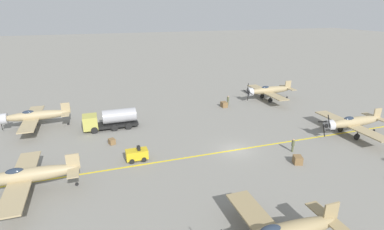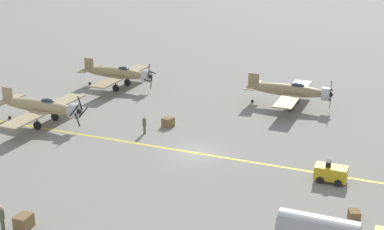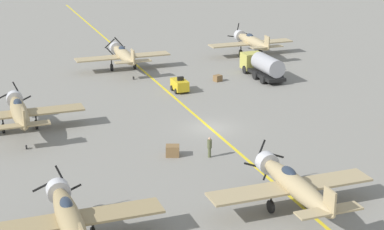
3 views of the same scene
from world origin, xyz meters
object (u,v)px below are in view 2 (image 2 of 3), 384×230
ground_crew_walking (144,124)px  supply_crate_by_tanker (354,215)px  airplane_near_left (119,73)px  airplane_mid_left (291,91)px  ground_crew_inspecting (2,217)px  supply_crate_outboard (168,122)px  supply_crate_mid_lane (24,222)px  airplane_near_center (42,107)px  tow_tractor (331,173)px

ground_crew_walking → supply_crate_by_tanker: size_ratio=1.99×
airplane_near_left → airplane_mid_left: (-0.69, 22.45, -0.00)m
ground_crew_inspecting → supply_crate_outboard: bearing=175.7°
supply_crate_mid_lane → supply_crate_by_tanker: bearing=115.2°
airplane_near_left → supply_crate_mid_lane: airplane_near_left is taller
ground_crew_walking → ground_crew_inspecting: size_ratio=0.96×
airplane_near_center → tow_tractor: (2.28, 30.35, -1.22)m
airplane_mid_left → supply_crate_outboard: bearing=-28.9°
airplane_mid_left → supply_crate_mid_lane: (33.80, -11.03, -1.52)m
airplane_near_left → supply_crate_outboard: bearing=40.3°
supply_crate_by_tanker → airplane_mid_left: bearing=-157.3°
airplane_near_left → supply_crate_by_tanker: 39.94m
ground_crew_walking → ground_crew_inspecting: 20.37m
airplane_near_left → ground_crew_walking: (13.53, 10.68, -1.04)m
airplane_near_center → airplane_near_left: bearing=-163.9°
tow_tractor → supply_crate_mid_lane: (15.54, -18.49, -0.30)m
ground_crew_inspecting → supply_crate_outboard: ground_crew_inspecting is taller
ground_crew_walking → supply_crate_by_tanker: 23.83m
tow_tractor → supply_crate_by_tanker: 6.22m
airplane_near_center → airplane_mid_left: bearing=142.7°
airplane_near_left → supply_crate_mid_lane: 35.06m
tow_tractor → supply_crate_outboard: (-6.85, -17.89, -0.32)m
ground_crew_walking → supply_crate_outboard: size_ratio=1.58×
airplane_mid_left → airplane_near_left: bearing=-74.7°
airplane_mid_left → supply_crate_mid_lane: 35.59m
airplane_near_center → airplane_mid_left: size_ratio=1.00×
airplane_near_center → supply_crate_outboard: 13.37m
airplane_near_left → supply_crate_by_tanker: bearing=46.4°
ground_crew_walking → supply_crate_by_tanker: (9.71, 21.76, -0.60)m
supply_crate_by_tanker → supply_crate_mid_lane: bearing=-64.8°
tow_tractor → ground_crew_inspecting: size_ratio=1.41×
airplane_near_center → supply_crate_by_tanker: bearing=94.2°
airplane_mid_left → supply_crate_outboard: (11.40, -10.43, -1.54)m
tow_tractor → ground_crew_walking: bearing=-101.9°
ground_crew_walking → supply_crate_mid_lane: ground_crew_walking is taller
supply_crate_by_tanker → airplane_near_left: bearing=-125.6°
airplane_mid_left → supply_crate_mid_lane: airplane_mid_left is taller
airplane_near_center → supply_crate_by_tanker: airplane_near_center is taller
supply_crate_outboard → supply_crate_mid_lane: bearing=-1.5°
supply_crate_mid_lane → supply_crate_outboard: supply_crate_mid_lane is taller
airplane_near_center → ground_crew_inspecting: (18.60, 10.71, -1.00)m
supply_crate_by_tanker → supply_crate_outboard: supply_crate_outboard is taller
ground_crew_inspecting → airplane_mid_left: bearing=160.6°
airplane_near_left → ground_crew_inspecting: 35.43m
airplane_mid_left → ground_crew_walking: airplane_mid_left is taller
airplane_near_left → ground_crew_inspecting: (33.89, 10.26, -1.00)m
airplane_near_center → supply_crate_by_tanker: size_ratio=13.41×
ground_crew_walking → airplane_mid_left: bearing=140.4°
supply_crate_mid_lane → airplane_near_left: bearing=-161.0°
airplane_mid_left → supply_crate_outboard: 15.53m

